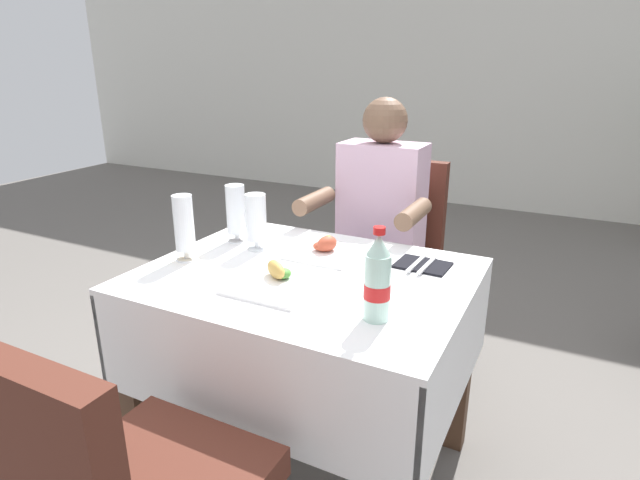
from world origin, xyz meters
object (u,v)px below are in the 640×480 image
(main_dining_table, at_px, (306,324))
(beer_glass_right, at_px, (256,221))
(chair_far_diner_seat, at_px, (388,254))
(beer_glass_middle, at_px, (184,228))
(cola_bottle_primary, at_px, (377,280))
(plate_far_diner, at_px, (326,249))
(napkin_cutlery_set, at_px, (423,265))
(seated_diner_far, at_px, (376,227))
(beer_glass_left, at_px, (236,213))
(plate_near_camera, at_px, (276,281))

(main_dining_table, bearing_deg, beer_glass_right, 156.29)
(chair_far_diner_seat, bearing_deg, beer_glass_middle, -115.27)
(cola_bottle_primary, bearing_deg, main_dining_table, 148.46)
(plate_far_diner, distance_m, cola_bottle_primary, 0.51)
(napkin_cutlery_set, bearing_deg, beer_glass_middle, -157.19)
(cola_bottle_primary, bearing_deg, plate_far_diner, 131.71)
(beer_glass_middle, xyz_separation_m, beer_glass_right, (0.15, 0.20, -0.01))
(main_dining_table, distance_m, beer_glass_middle, 0.52)
(seated_diner_far, xyz_separation_m, beer_glass_right, (-0.24, -0.57, 0.15))
(seated_diner_far, xyz_separation_m, cola_bottle_primary, (0.34, -0.88, 0.15))
(beer_glass_middle, bearing_deg, napkin_cutlery_set, 22.81)
(beer_glass_left, bearing_deg, seated_diner_far, 56.57)
(plate_far_diner, bearing_deg, seated_diner_far, 90.48)
(seated_diner_far, relative_size, beer_glass_right, 6.19)
(chair_far_diner_seat, xyz_separation_m, napkin_cutlery_set, (0.32, -0.57, 0.21))
(beer_glass_middle, bearing_deg, seated_diner_far, 63.08)
(main_dining_table, bearing_deg, plate_near_camera, -104.56)
(beer_glass_left, bearing_deg, cola_bottle_primary, -26.62)
(seated_diner_far, bearing_deg, beer_glass_right, -112.54)
(seated_diner_far, xyz_separation_m, beer_glass_left, (-0.35, -0.54, 0.15))
(napkin_cutlery_set, bearing_deg, plate_far_diner, -172.81)
(cola_bottle_primary, bearing_deg, chair_far_diner_seat, 107.62)
(chair_far_diner_seat, height_order, seated_diner_far, seated_diner_far)
(plate_near_camera, distance_m, beer_glass_middle, 0.40)
(beer_glass_left, relative_size, beer_glass_right, 1.06)
(plate_far_diner, xyz_separation_m, beer_glass_middle, (-0.40, -0.27, 0.09))
(beer_glass_left, distance_m, beer_glass_right, 0.12)
(seated_diner_far, distance_m, napkin_cutlery_set, 0.58)
(main_dining_table, distance_m, beer_glass_left, 0.50)
(main_dining_table, xyz_separation_m, plate_near_camera, (-0.03, -0.13, 0.20))
(seated_diner_far, xyz_separation_m, plate_near_camera, (-0.01, -0.82, 0.06))
(beer_glass_left, xyz_separation_m, beer_glass_right, (0.12, -0.04, -0.00))
(plate_near_camera, distance_m, cola_bottle_primary, 0.37)
(seated_diner_far, bearing_deg, cola_bottle_primary, -68.99)
(plate_near_camera, xyz_separation_m, plate_far_diner, (0.01, 0.31, 0.01))
(plate_near_camera, bearing_deg, plate_far_diner, 87.56)
(beer_glass_left, bearing_deg, beer_glass_right, -18.51)
(chair_far_diner_seat, bearing_deg, cola_bottle_primary, -72.38)
(plate_far_diner, height_order, beer_glass_right, beer_glass_right)
(beer_glass_middle, bearing_deg, cola_bottle_primary, -8.51)
(plate_far_diner, bearing_deg, napkin_cutlery_set, 7.19)
(main_dining_table, height_order, plate_far_diner, plate_far_diner)
(beer_glass_left, xyz_separation_m, cola_bottle_primary, (0.69, -0.35, 0.00))
(seated_diner_far, height_order, beer_glass_right, seated_diner_far)
(plate_far_diner, distance_m, beer_glass_left, 0.37)
(beer_glass_right, bearing_deg, napkin_cutlery_set, 10.71)
(chair_far_diner_seat, relative_size, plate_near_camera, 3.84)
(cola_bottle_primary, relative_size, napkin_cutlery_set, 1.31)
(beer_glass_left, bearing_deg, napkin_cutlery_set, 5.84)
(plate_far_diner, height_order, cola_bottle_primary, cola_bottle_primary)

